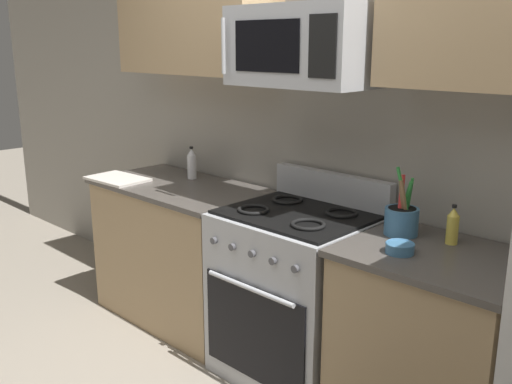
% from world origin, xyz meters
% --- Properties ---
extents(wall_back, '(8.00, 0.10, 2.60)m').
position_xyz_m(wall_back, '(0.00, 1.04, 1.30)').
color(wall_back, '#9E998E').
rests_on(wall_back, ground).
extents(counter_left, '(1.17, 0.65, 0.91)m').
position_xyz_m(counter_left, '(-0.98, 0.64, 0.46)').
color(counter_left, tan).
rests_on(counter_left, ground).
extents(range_oven, '(0.76, 0.69, 1.09)m').
position_xyz_m(range_oven, '(-0.00, 0.65, 0.47)').
color(range_oven, '#B2B5BA').
rests_on(range_oven, ground).
extents(counter_right, '(0.79, 0.65, 0.91)m').
position_xyz_m(counter_right, '(0.78, 0.64, 0.46)').
color(counter_right, tan).
rests_on(counter_right, ground).
extents(microwave, '(0.73, 0.44, 0.38)m').
position_xyz_m(microwave, '(-0.00, 0.67, 1.76)').
color(microwave, '#B2B5BA').
extents(upper_cabinets_left, '(1.16, 0.34, 0.75)m').
position_xyz_m(upper_cabinets_left, '(-0.98, 0.82, 1.96)').
color(upper_cabinets_left, tan).
extents(utensil_crock, '(0.16, 0.16, 0.33)m').
position_xyz_m(utensil_crock, '(0.54, 0.75, 0.99)').
color(utensil_crock, teal).
rests_on(utensil_crock, counter_right).
extents(cutting_board, '(0.41, 0.29, 0.02)m').
position_xyz_m(cutting_board, '(-1.36, 0.44, 0.92)').
color(cutting_board, silver).
rests_on(cutting_board, counter_left).
extents(bottle_vinegar, '(0.06, 0.06, 0.21)m').
position_xyz_m(bottle_vinegar, '(-1.04, 0.81, 1.01)').
color(bottle_vinegar, silver).
rests_on(bottle_vinegar, counter_left).
extents(bottle_oil, '(0.05, 0.05, 0.18)m').
position_xyz_m(bottle_oil, '(0.77, 0.79, 0.99)').
color(bottle_oil, gold).
rests_on(bottle_oil, counter_right).
extents(prep_bowl, '(0.12, 0.12, 0.05)m').
position_xyz_m(prep_bowl, '(0.66, 0.53, 0.93)').
color(prep_bowl, teal).
rests_on(prep_bowl, counter_right).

